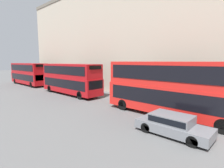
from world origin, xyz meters
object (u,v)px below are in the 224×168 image
Objects in this scene: bus_third_in_queue at (28,73)px; pedestrian at (79,86)px; bus_leading at (171,87)px; car_dark_sedan at (172,124)px; bus_second_in_queue at (70,78)px.

pedestrian is (2.03, -13.47, -1.51)m from bus_third_in_queue.
pedestrian is (2.03, 15.14, -1.69)m from bus_leading.
bus_leading is at bearing -97.65° from pedestrian.
car_dark_sedan is at bearing -152.65° from bus_leading.
bus_third_in_queue reaches higher than pedestrian.
bus_second_in_queue is 2.65m from pedestrian.
bus_second_in_queue is at bearing -90.00° from bus_third_in_queue.
bus_second_in_queue is 2.37× the size of car_dark_sedan.
car_dark_sedan is at bearing -96.39° from bus_third_in_queue.
bus_third_in_queue is (0.00, 28.61, -0.18)m from bus_leading.
car_dark_sedan is (-3.40, -1.76, -1.79)m from bus_leading.
car_dark_sedan is 2.62× the size of pedestrian.
bus_second_in_queue is at bearing 78.11° from car_dark_sedan.
bus_second_in_queue is 6.22× the size of pedestrian.
car_dark_sedan is at bearing -101.89° from bus_second_in_queue.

